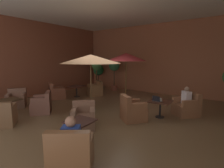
{
  "coord_description": "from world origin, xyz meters",
  "views": [
    {
      "loc": [
        4.2,
        -5.18,
        2.15
      ],
      "look_at": [
        0.0,
        0.49,
        1.08
      ],
      "focal_mm": 27.68,
      "sensor_mm": 36.0,
      "label": 1
    }
  ],
  "objects_px": {
    "armchair_rear_right_north": "(17,100)",
    "cafe_table_mid_center": "(80,127)",
    "potted_tree_mid_right": "(114,69)",
    "patron_by_window": "(186,97)",
    "armchair_front_left_north": "(187,107)",
    "armchair_front_right_east": "(95,90)",
    "cafe_table_front_left": "(160,104)",
    "armchair_front_right_north": "(56,93)",
    "patio_umbrella_center_beige": "(126,57)",
    "patio_umbrella_tall_red": "(91,59)",
    "open_laptop": "(157,100)",
    "patron_blue_shirt": "(71,134)",
    "cafe_table_front_right": "(77,88)",
    "potted_tree_mid_left": "(96,68)",
    "potted_tree_left_corner": "(98,72)",
    "armchair_rear_right_west": "(42,105)",
    "cafe_table_rear_right": "(10,103)",
    "iced_drink_cup": "(161,100)",
    "armchair_mid_center_east": "(71,155)",
    "armchair_front_left_east": "(132,111)",
    "armchair_rear_right_south": "(1,117)",
    "armchair_mid_center_north": "(84,118)"
  },
  "relations": [
    {
      "from": "cafe_table_mid_center",
      "to": "cafe_table_rear_right",
      "type": "xyz_separation_m",
      "value": [
        -3.78,
        -0.03,
        0.01
      ]
    },
    {
      "from": "armchair_rear_right_north",
      "to": "potted_tree_left_corner",
      "type": "xyz_separation_m",
      "value": [
        -0.47,
        6.04,
        0.82
      ]
    },
    {
      "from": "potted_tree_left_corner",
      "to": "cafe_table_rear_right",
      "type": "bearing_deg",
      "value": -78.24
    },
    {
      "from": "cafe_table_front_left",
      "to": "armchair_front_right_north",
      "type": "relative_size",
      "value": 0.74
    },
    {
      "from": "iced_drink_cup",
      "to": "potted_tree_mid_right",
      "type": "bearing_deg",
      "value": 143.13
    },
    {
      "from": "armchair_rear_right_west",
      "to": "patio_umbrella_tall_red",
      "type": "bearing_deg",
      "value": 48.64
    },
    {
      "from": "armchair_rear_right_north",
      "to": "armchair_rear_right_south",
      "type": "bearing_deg",
      "value": -35.94
    },
    {
      "from": "armchair_rear_right_north",
      "to": "cafe_table_mid_center",
      "type": "bearing_deg",
      "value": -7.57
    },
    {
      "from": "armchair_front_right_north",
      "to": "patio_umbrella_center_beige",
      "type": "xyz_separation_m",
      "value": [
        2.9,
        2.32,
        1.88
      ]
    },
    {
      "from": "potted_tree_mid_right",
      "to": "armchair_front_right_north",
      "type": "bearing_deg",
      "value": -106.2
    },
    {
      "from": "cafe_table_mid_center",
      "to": "patio_umbrella_center_beige",
      "type": "distance_m",
      "value": 5.56
    },
    {
      "from": "armchair_front_right_east",
      "to": "cafe_table_rear_right",
      "type": "relative_size",
      "value": 1.43
    },
    {
      "from": "open_laptop",
      "to": "armchair_front_right_north",
      "type": "bearing_deg",
      "value": -176.65
    },
    {
      "from": "cafe_table_mid_center",
      "to": "patio_umbrella_center_beige",
      "type": "relative_size",
      "value": 0.28
    },
    {
      "from": "armchair_front_right_east",
      "to": "potted_tree_mid_left",
      "type": "distance_m",
      "value": 1.94
    },
    {
      "from": "armchair_rear_right_north",
      "to": "patio_umbrella_tall_red",
      "type": "height_order",
      "value": "patio_umbrella_tall_red"
    },
    {
      "from": "patron_blue_shirt",
      "to": "patio_umbrella_center_beige",
      "type": "bearing_deg",
      "value": 112.47
    },
    {
      "from": "potted_tree_mid_right",
      "to": "armchair_rear_right_west",
      "type": "bearing_deg",
      "value": -84.7
    },
    {
      "from": "cafe_table_mid_center",
      "to": "potted_tree_left_corner",
      "type": "xyz_separation_m",
      "value": [
        -5.18,
        6.67,
        0.68
      ]
    },
    {
      "from": "armchair_rear_right_north",
      "to": "patio_umbrella_center_beige",
      "type": "relative_size",
      "value": 0.42
    },
    {
      "from": "cafe_table_front_left",
      "to": "cafe_table_rear_right",
      "type": "xyz_separation_m",
      "value": [
        -4.65,
        -3.13,
        -0.05
      ]
    },
    {
      "from": "patio_umbrella_tall_red",
      "to": "armchair_front_right_north",
      "type": "bearing_deg",
      "value": 172.79
    },
    {
      "from": "armchair_mid_center_east",
      "to": "armchair_rear_right_north",
      "type": "xyz_separation_m",
      "value": [
        -5.35,
        1.47,
        -0.02
      ]
    },
    {
      "from": "armchair_mid_center_east",
      "to": "patron_by_window",
      "type": "relative_size",
      "value": 1.63
    },
    {
      "from": "cafe_table_front_left",
      "to": "armchair_mid_center_east",
      "type": "relative_size",
      "value": 0.75
    },
    {
      "from": "armchair_rear_right_north",
      "to": "open_laptop",
      "type": "distance_m",
      "value": 5.99
    },
    {
      "from": "armchair_mid_center_north",
      "to": "patron_blue_shirt",
      "type": "distance_m",
      "value": 2.11
    },
    {
      "from": "armchair_mid_center_east",
      "to": "cafe_table_rear_right",
      "type": "relative_size",
      "value": 1.44
    },
    {
      "from": "armchair_front_right_north",
      "to": "armchair_rear_right_west",
      "type": "bearing_deg",
      "value": -48.59
    },
    {
      "from": "patio_umbrella_tall_red",
      "to": "patron_blue_shirt",
      "type": "relative_size",
      "value": 3.81
    },
    {
      "from": "patio_umbrella_tall_red",
      "to": "potted_tree_mid_right",
      "type": "height_order",
      "value": "patio_umbrella_tall_red"
    },
    {
      "from": "potted_tree_mid_right",
      "to": "patron_by_window",
      "type": "relative_size",
      "value": 3.07
    },
    {
      "from": "armchair_rear_right_west",
      "to": "patron_blue_shirt",
      "type": "height_order",
      "value": "patron_blue_shirt"
    },
    {
      "from": "armchair_rear_right_west",
      "to": "potted_tree_mid_left",
      "type": "height_order",
      "value": "potted_tree_mid_left"
    },
    {
      "from": "armchair_front_left_east",
      "to": "patron_blue_shirt",
      "type": "height_order",
      "value": "patron_blue_shirt"
    },
    {
      "from": "cafe_table_front_left",
      "to": "armchair_rear_right_north",
      "type": "xyz_separation_m",
      "value": [
        -5.58,
        -2.47,
        -0.2
      ]
    },
    {
      "from": "patron_blue_shirt",
      "to": "cafe_table_front_right",
      "type": "bearing_deg",
      "value": 137.12
    },
    {
      "from": "cafe_table_front_left",
      "to": "cafe_table_front_right",
      "type": "height_order",
      "value": "same"
    },
    {
      "from": "patron_blue_shirt",
      "to": "potted_tree_left_corner",
      "type": "bearing_deg",
      "value": 127.78
    },
    {
      "from": "potted_tree_mid_left",
      "to": "open_laptop",
      "type": "bearing_deg",
      "value": -27.34
    },
    {
      "from": "armchair_front_left_north",
      "to": "armchair_mid_center_east",
      "type": "relative_size",
      "value": 1.02
    },
    {
      "from": "armchair_front_left_north",
      "to": "armchair_front_right_east",
      "type": "xyz_separation_m",
      "value": [
        -5.16,
        0.61,
        -0.01
      ]
    },
    {
      "from": "cafe_table_front_left",
      "to": "patron_by_window",
      "type": "bearing_deg",
      "value": 47.88
    },
    {
      "from": "cafe_table_mid_center",
      "to": "cafe_table_rear_right",
      "type": "height_order",
      "value": "same"
    },
    {
      "from": "patio_umbrella_center_beige",
      "to": "potted_tree_mid_left",
      "type": "distance_m",
      "value": 2.94
    },
    {
      "from": "iced_drink_cup",
      "to": "open_laptop",
      "type": "bearing_deg",
      "value": -145.82
    },
    {
      "from": "patio_umbrella_tall_red",
      "to": "potted_tree_mid_left",
      "type": "relative_size",
      "value": 1.22
    },
    {
      "from": "armchair_rear_right_west",
      "to": "cafe_table_front_left",
      "type": "bearing_deg",
      "value": 29.91
    },
    {
      "from": "cafe_table_rear_right",
      "to": "potted_tree_left_corner",
      "type": "xyz_separation_m",
      "value": [
        -1.39,
        6.7,
        0.67
      ]
    },
    {
      "from": "patron_by_window",
      "to": "iced_drink_cup",
      "type": "xyz_separation_m",
      "value": [
        -0.67,
        -0.82,
        -0.06
      ]
    }
  ]
}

